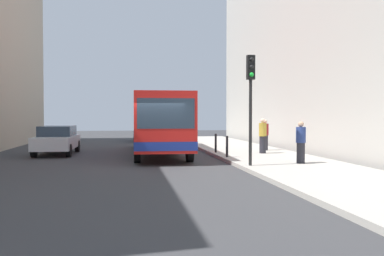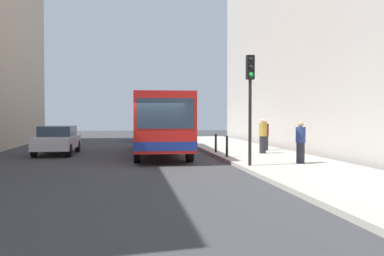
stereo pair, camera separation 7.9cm
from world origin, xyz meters
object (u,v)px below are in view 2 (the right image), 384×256
Objects in this scene: bollard_mid at (216,143)px; pedestrian_near_signal at (301,142)px; car_beside_bus at (58,139)px; bollard_near at (227,147)px; bus at (159,121)px; traffic_light at (250,89)px; pedestrian_mid_sidewalk at (263,136)px; car_behind_bus at (147,131)px; pedestrian_far_sidewalk at (265,135)px.

pedestrian_near_signal is (2.27, -5.21, 0.34)m from bollard_mid.
car_beside_bus reaches higher than bollard_near.
bus reaches higher than bollard_near.
traffic_light is 6.11m from bollard_mid.
bus is 2.50× the size of car_beside_bus.
pedestrian_near_signal reaches higher than bollard_mid.
car_beside_bus is 9.08m from bollard_near.
traffic_light is (2.86, -6.90, 1.28)m from bus.
traffic_light reaches higher than pedestrian_near_signal.
traffic_light is 5.61m from pedestrian_mid_sidewalk.
pedestrian_near_signal is (5.19, -17.96, 0.18)m from car_behind_bus.
traffic_light reaches higher than bollard_mid.
traffic_light is 4.02m from bollard_near.
car_behind_bus is 15.44m from bollard_near.
bollard_near is 3.63m from pedestrian_near_signal.
bollard_near is at bearing 172.30° from pedestrian_mid_sidewalk.
pedestrian_near_signal reaches higher than car_beside_bus.
pedestrian_mid_sidewalk is 1.89m from pedestrian_far_sidewalk.
pedestrian_mid_sidewalk is at bearing 35.61° from bollard_near.
bollard_near is (8.03, -4.22, -0.16)m from car_beside_bus.
bus is 6.68× the size of pedestrian_far_sidewalk.
bollard_near is 2.73m from pedestrian_mid_sidewalk.
car_beside_bus is at bearing -4.32° from bus.
car_beside_bus is 2.67× the size of pedestrian_far_sidewalk.
bollard_near is at bearing 153.28° from car_beside_bus.
traffic_light reaches higher than car_beside_bus.
bollard_mid is 0.58× the size of pedestrian_near_signal.
pedestrian_near_signal is 6.16m from pedestrian_far_sidewalk.
bus is 11.53m from car_behind_bus.
bus is 11.68× the size of bollard_near.
pedestrian_near_signal is at bearing 47.83° from pedestrian_far_sidewalk.
bus is 5.43m from pedestrian_mid_sidewalk.
pedestrian_far_sidewalk reaches higher than bollard_near.
pedestrian_far_sidewalk is (5.84, -11.84, 0.19)m from car_behind_bus.
car_behind_bus is (-0.16, 11.49, -0.94)m from bus.
pedestrian_far_sidewalk is at bearing 176.29° from car_beside_bus.
pedestrian_near_signal is at bearing 109.45° from car_behind_bus.
car_beside_bus is 12.47m from pedestrian_near_signal.
bus is at bearing 94.12° from car_behind_bus.
bollard_near is at bearing -90.00° from bollard_mid.
bus is 5.74m from pedestrian_far_sidewalk.
car_beside_bus is 8.24m from bollard_mid.
bollard_mid is (0.00, 2.40, 0.00)m from bollard_near.
pedestrian_far_sidewalk is at bearing 48.66° from bollard_near.
car_beside_bus is 0.99× the size of car_behind_bus.
car_behind_bus is 13.20m from pedestrian_far_sidewalk.
bollard_mid is (-0.10, 5.63, -2.38)m from traffic_light.
bus reaches higher than pedestrian_far_sidewalk.
pedestrian_mid_sidewalk reaches higher than bollard_near.
traffic_light is 4.32× the size of bollard_mid.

